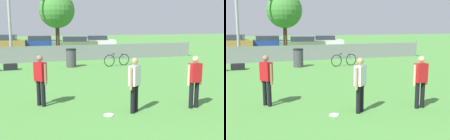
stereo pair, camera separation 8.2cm
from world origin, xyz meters
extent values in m
cube|color=gray|center=(0.00, 18.00, 0.55)|extent=(18.68, 0.03, 1.10)
cylinder|color=slate|center=(9.34, 18.00, 0.61)|extent=(0.07, 0.07, 1.21)
cylinder|color=#9E9EA3|center=(-4.12, 19.52, 4.11)|extent=(0.20, 0.20, 8.22)
cylinder|color=#4C331E|center=(-0.53, 21.99, 1.29)|extent=(0.32, 0.32, 2.58)
sphere|color=#3D7F33|center=(-0.53, 21.99, 3.66)|extent=(2.89, 2.89, 2.89)
cylinder|color=black|center=(1.36, 5.73, 0.41)|extent=(0.13, 0.13, 0.82)
cylinder|color=black|center=(1.57, 5.75, 0.41)|extent=(0.13, 0.13, 0.82)
cube|color=red|center=(1.47, 5.74, 1.11)|extent=(0.40, 0.25, 0.58)
sphere|color=#D8AD8C|center=(1.47, 5.74, 1.53)|extent=(0.19, 0.19, 0.19)
cylinder|color=#D8AD8C|center=(1.24, 5.72, 1.05)|extent=(0.08, 0.08, 0.65)
cylinder|color=#D8AD8C|center=(1.69, 5.76, 1.05)|extent=(0.08, 0.08, 0.65)
cylinder|color=black|center=(-0.54, 5.83, 0.41)|extent=(0.13, 0.13, 0.82)
cylinder|color=black|center=(-0.39, 5.97, 0.41)|extent=(0.13, 0.13, 0.82)
cube|color=silver|center=(-0.47, 5.90, 1.11)|extent=(0.43, 0.41, 0.58)
sphere|color=tan|center=(-0.47, 5.90, 1.53)|extent=(0.19, 0.19, 0.19)
cylinder|color=tan|center=(-0.64, 5.75, 1.05)|extent=(0.08, 0.08, 0.65)
cylinder|color=tan|center=(-0.29, 6.05, 1.05)|extent=(0.08, 0.08, 0.65)
cylinder|color=black|center=(-3.08, 7.52, 0.41)|extent=(0.13, 0.13, 0.82)
cylinder|color=black|center=(-2.95, 7.36, 0.41)|extent=(0.13, 0.13, 0.82)
cube|color=#B21419|center=(-3.01, 7.44, 1.11)|extent=(0.41, 0.43, 0.58)
sphere|color=#8C664C|center=(-3.01, 7.44, 1.53)|extent=(0.19, 0.19, 0.19)
cylinder|color=#8C664C|center=(-3.15, 7.62, 1.05)|extent=(0.08, 0.08, 0.65)
cylinder|color=#8C664C|center=(-2.87, 7.26, 1.05)|extent=(0.08, 0.08, 0.65)
cylinder|color=white|center=(-1.27, 5.87, 0.01)|extent=(0.28, 0.28, 0.03)
torus|color=white|center=(-1.27, 5.87, 0.01)|extent=(0.29, 0.29, 0.03)
torus|color=black|center=(1.60, 14.68, 0.36)|extent=(0.72, 0.17, 0.73)
torus|color=black|center=(2.62, 14.87, 0.36)|extent=(0.72, 0.17, 0.73)
cylinder|color=#267238|center=(2.11, 14.78, 0.55)|extent=(0.95, 0.21, 0.04)
cylinder|color=#267238|center=(1.88, 14.74, 0.55)|extent=(0.03, 0.03, 0.38)
cylinder|color=#267238|center=(2.54, 14.85, 0.55)|extent=(0.03, 0.03, 0.34)
cube|color=black|center=(1.88, 14.74, 0.76)|extent=(0.17, 0.09, 0.04)
cylinder|color=black|center=(2.54, 14.85, 0.72)|extent=(0.10, 0.44, 0.03)
cylinder|color=#3F3F44|center=(-0.66, 15.18, 0.52)|extent=(0.59, 0.59, 1.03)
cylinder|color=black|center=(-0.66, 15.18, 1.07)|extent=(0.62, 0.62, 0.08)
cube|color=black|center=(-4.11, 15.23, 0.17)|extent=(0.75, 0.41, 0.34)
cube|color=black|center=(-4.11, 15.23, 0.35)|extent=(0.64, 0.04, 0.02)
cylinder|color=black|center=(-3.55, 29.53, 0.34)|extent=(0.70, 0.27, 0.68)
cylinder|color=black|center=(-3.75, 27.94, 0.34)|extent=(0.70, 0.27, 0.68)
cube|color=olive|center=(-4.88, 28.89, 0.58)|extent=(4.20, 2.32, 0.74)
cube|color=#2D333D|center=(-4.88, 28.89, 1.23)|extent=(2.27, 1.86, 0.56)
cylinder|color=black|center=(-0.12, 29.99, 0.32)|extent=(0.63, 0.18, 0.63)
cylinder|color=black|center=(-0.12, 28.45, 0.32)|extent=(0.63, 0.18, 0.63)
cylinder|color=black|center=(-2.91, 30.00, 0.32)|extent=(0.63, 0.18, 0.63)
cylinder|color=black|center=(-2.92, 28.46, 0.32)|extent=(0.63, 0.18, 0.63)
cube|color=navy|center=(-1.52, 29.23, 0.53)|extent=(4.52, 1.78, 0.65)
cube|color=#2D333D|center=(-1.52, 29.23, 1.09)|extent=(2.35, 1.56, 0.49)
cylinder|color=black|center=(3.18, 26.96, 0.30)|extent=(0.62, 0.25, 0.60)
cylinder|color=black|center=(2.99, 25.50, 0.30)|extent=(0.62, 0.25, 0.60)
cylinder|color=black|center=(0.42, 27.31, 0.30)|extent=(0.62, 0.25, 0.60)
cylinder|color=black|center=(0.24, 25.85, 0.30)|extent=(0.62, 0.25, 0.60)
cube|color=#59724C|center=(1.71, 26.40, 0.52)|extent=(4.65, 2.24, 0.66)
cube|color=#2D333D|center=(1.71, 26.40, 1.09)|extent=(2.49, 1.77, 0.50)
cylinder|color=black|center=(5.81, 28.62, 0.33)|extent=(0.69, 0.27, 0.67)
cylinder|color=black|center=(5.59, 27.15, 0.33)|extent=(0.69, 0.27, 0.67)
cylinder|color=black|center=(3.37, 28.97, 0.33)|extent=(0.69, 0.27, 0.67)
cylinder|color=black|center=(3.15, 27.51, 0.33)|extent=(0.69, 0.27, 0.67)
cube|color=white|center=(4.48, 28.06, 0.54)|extent=(4.18, 2.26, 0.63)
cube|color=#2D333D|center=(4.48, 28.06, 1.09)|extent=(2.26, 1.78, 0.47)
camera|label=1|loc=(-3.61, -1.47, 2.59)|focal=45.00mm
camera|label=2|loc=(-3.53, -1.49, 2.59)|focal=45.00mm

